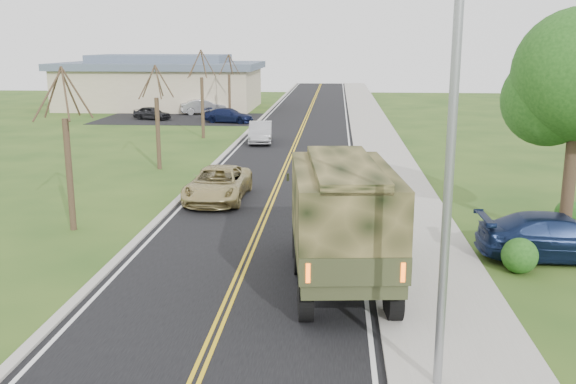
# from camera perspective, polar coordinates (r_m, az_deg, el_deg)

# --- Properties ---
(ground) EXTENTS (160.00, 160.00, 0.00)m
(ground) POSITION_cam_1_polar(r_m,az_deg,el_deg) (14.63, -7.70, -15.08)
(ground) COLOR #254416
(ground) RESTS_ON ground
(road) EXTENTS (8.00, 120.00, 0.01)m
(road) POSITION_cam_1_polar(r_m,az_deg,el_deg) (53.11, 1.25, 5.68)
(road) COLOR black
(road) RESTS_ON ground
(curb_right) EXTENTS (0.30, 120.00, 0.12)m
(curb_right) POSITION_cam_1_polar(r_m,az_deg,el_deg) (53.04, 5.76, 5.67)
(curb_right) COLOR #9E998E
(curb_right) RESTS_ON ground
(sidewalk_right) EXTENTS (3.20, 120.00, 0.10)m
(sidewalk_right) POSITION_cam_1_polar(r_m,az_deg,el_deg) (53.11, 7.65, 5.62)
(sidewalk_right) COLOR #9E998E
(sidewalk_right) RESTS_ON ground
(curb_left) EXTENTS (0.30, 120.00, 0.10)m
(curb_left) POSITION_cam_1_polar(r_m,az_deg,el_deg) (53.49, -3.21, 5.76)
(curb_left) COLOR #9E998E
(curb_left) RESTS_ON ground
(street_light) EXTENTS (1.65, 0.22, 8.00)m
(street_light) POSITION_cam_1_polar(r_m,az_deg,el_deg) (12.50, 13.68, 1.42)
(street_light) COLOR gray
(street_light) RESTS_ON ground
(bare_tree_a) EXTENTS (1.93, 2.26, 6.08)m
(bare_tree_a) POSITION_cam_1_polar(r_m,az_deg,el_deg) (25.01, -18.95, 2.60)
(bare_tree_a) COLOR #38281C
(bare_tree_a) RESTS_ON ground
(bare_tree_b) EXTENTS (1.83, 2.14, 5.73)m
(bare_tree_b) POSITION_cam_1_polar(r_m,az_deg,el_deg) (36.23, -11.52, 5.87)
(bare_tree_b) COLOR #38281C
(bare_tree_b) RESTS_ON ground
(bare_tree_c) EXTENTS (2.04, 2.39, 6.42)m
(bare_tree_c) POSITION_cam_1_polar(r_m,az_deg,el_deg) (47.80, -7.63, 8.08)
(bare_tree_c) COLOR #38281C
(bare_tree_c) RESTS_ON ground
(bare_tree_d) EXTENTS (1.88, 2.20, 5.91)m
(bare_tree_d) POSITION_cam_1_polar(r_m,az_deg,el_deg) (59.57, -5.23, 8.90)
(bare_tree_d) COLOR #38281C
(bare_tree_d) RESTS_ON ground
(commercial_building) EXTENTS (25.50, 21.50, 5.65)m
(commercial_building) POSITION_cam_1_polar(r_m,az_deg,el_deg) (71.22, -11.13, 9.51)
(commercial_building) COLOR tan
(commercial_building) RESTS_ON ground
(military_truck) EXTENTS (3.32, 7.72, 3.74)m
(military_truck) POSITION_cam_1_polar(r_m,az_deg,el_deg) (18.39, 4.69, -1.87)
(military_truck) COLOR black
(military_truck) RESTS_ON ground
(suv_champagne) EXTENTS (2.52, 5.34, 1.47)m
(suv_champagne) POSITION_cam_1_polar(r_m,az_deg,el_deg) (28.77, -6.24, 0.71)
(suv_champagne) COLOR tan
(suv_champagne) RESTS_ON ground
(sedan_silver) EXTENTS (1.96, 4.61, 1.48)m
(sedan_silver) POSITION_cam_1_polar(r_m,az_deg,el_deg) (45.33, -2.46, 5.32)
(sedan_silver) COLOR #A8A8AD
(sedan_silver) RESTS_ON ground
(pickup_navy) EXTENTS (5.22, 2.21, 1.50)m
(pickup_navy) POSITION_cam_1_polar(r_m,az_deg,el_deg) (22.56, 22.93, -3.72)
(pickup_navy) COLOR #101C3B
(pickup_navy) RESTS_ON ground
(lot_car_dark) EXTENTS (3.85, 2.68, 1.22)m
(lot_car_dark) POSITION_cam_1_polar(r_m,az_deg,el_deg) (60.40, -12.01, 6.88)
(lot_car_dark) COLOR black
(lot_car_dark) RESTS_ON ground
(lot_car_silver) EXTENTS (4.78, 2.85, 1.49)m
(lot_car_silver) POSITION_cam_1_polar(r_m,az_deg,el_deg) (64.24, -7.49, 7.53)
(lot_car_silver) COLOR #A1A2A6
(lot_car_silver) RESTS_ON ground
(lot_car_navy) EXTENTS (4.66, 2.65, 1.27)m
(lot_car_navy) POSITION_cam_1_polar(r_m,az_deg,el_deg) (57.12, -5.28, 6.79)
(lot_car_navy) COLOR #0E1534
(lot_car_navy) RESTS_ON ground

